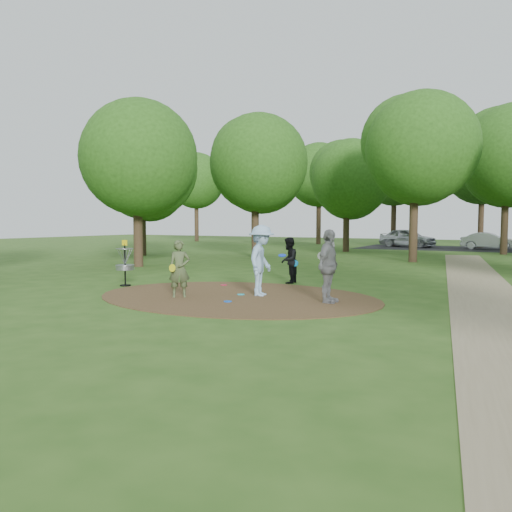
% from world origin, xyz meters
% --- Properties ---
extents(ground, '(100.00, 100.00, 0.00)m').
position_xyz_m(ground, '(0.00, 0.00, 0.00)').
color(ground, '#2D5119').
rests_on(ground, ground).
extents(dirt_clearing, '(8.40, 8.40, 0.02)m').
position_xyz_m(dirt_clearing, '(0.00, 0.00, 0.01)').
color(dirt_clearing, '#47301C').
rests_on(dirt_clearing, ground).
extents(footpath, '(7.55, 39.89, 0.01)m').
position_xyz_m(footpath, '(6.50, 2.00, 0.01)').
color(footpath, '#8C7A5B').
rests_on(footpath, ground).
extents(parking_lot, '(14.00, 8.00, 0.01)m').
position_xyz_m(parking_lot, '(2.00, 30.00, 0.00)').
color(parking_lot, black).
rests_on(parking_lot, ground).
extents(player_observer_with_disc, '(0.71, 0.68, 1.64)m').
position_xyz_m(player_observer_with_disc, '(-1.33, -0.89, 0.82)').
color(player_observer_with_disc, '#475631').
rests_on(player_observer_with_disc, ground).
extents(player_throwing_with_disc, '(1.28, 1.45, 2.06)m').
position_xyz_m(player_throwing_with_disc, '(0.57, 0.49, 1.03)').
color(player_throwing_with_disc, '#8EB2D3').
rests_on(player_throwing_with_disc, ground).
extents(player_walking_with_disc, '(0.72, 0.85, 1.61)m').
position_xyz_m(player_walking_with_disc, '(0.02, 3.57, 0.80)').
color(player_walking_with_disc, black).
rests_on(player_walking_with_disc, ground).
extents(player_waiting_with_disc, '(0.57, 1.15, 1.95)m').
position_xyz_m(player_waiting_with_disc, '(2.71, 0.20, 0.98)').
color(player_waiting_with_disc, gray).
rests_on(player_waiting_with_disc, ground).
extents(disc_ground_cyan, '(0.22, 0.22, 0.02)m').
position_xyz_m(disc_ground_cyan, '(-0.02, 0.30, 0.03)').
color(disc_ground_cyan, '#1AB7D2').
rests_on(disc_ground_cyan, dirt_clearing).
extents(disc_ground_blue, '(0.22, 0.22, 0.02)m').
position_xyz_m(disc_ground_blue, '(0.32, -0.97, 0.03)').
color(disc_ground_blue, blue).
rests_on(disc_ground_blue, dirt_clearing).
extents(disc_ground_red, '(0.22, 0.22, 0.02)m').
position_xyz_m(disc_ground_red, '(-1.62, 1.90, 0.03)').
color(disc_ground_red, '#BD1237').
rests_on(disc_ground_red, dirt_clearing).
extents(car_left, '(4.92, 2.98, 1.57)m').
position_xyz_m(car_left, '(-1.47, 30.50, 0.78)').
color(car_left, '#ACB0B4').
rests_on(car_left, ground).
extents(car_right, '(4.01, 1.53, 1.30)m').
position_xyz_m(car_right, '(4.78, 29.71, 0.65)').
color(car_right, '#B6B7BE').
rests_on(car_right, ground).
extents(disc_golf_basket, '(0.63, 0.63, 1.54)m').
position_xyz_m(disc_golf_basket, '(-4.50, 0.30, 0.87)').
color(disc_golf_basket, black).
rests_on(disc_golf_basket, ground).
extents(tree_ring, '(37.46, 45.71, 9.43)m').
position_xyz_m(tree_ring, '(1.50, 9.67, 5.25)').
color(tree_ring, '#332316').
rests_on(tree_ring, ground).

